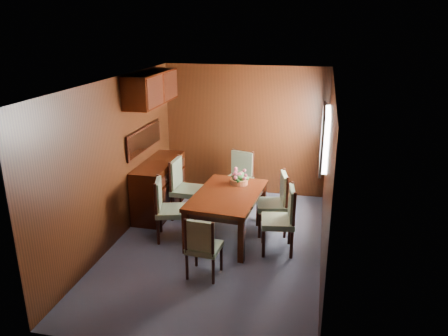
% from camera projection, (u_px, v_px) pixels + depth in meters
% --- Properties ---
extents(ground, '(4.50, 4.50, 0.00)m').
position_uv_depth(ground, '(216.00, 246.00, 6.42)').
color(ground, '#373B4C').
rests_on(ground, ground).
extents(room_shell, '(3.06, 4.52, 2.41)m').
position_uv_depth(room_shell, '(214.00, 133.00, 6.22)').
color(room_shell, black).
rests_on(room_shell, ground).
extents(sideboard, '(0.48, 1.40, 0.90)m').
position_uv_depth(sideboard, '(159.00, 187.00, 7.46)').
color(sideboard, black).
rests_on(sideboard, ground).
extents(dining_table, '(1.05, 1.56, 0.70)m').
position_uv_depth(dining_table, '(228.00, 199.00, 6.55)').
color(dining_table, black).
rests_on(dining_table, ground).
extents(chair_left_near, '(0.54, 0.55, 0.96)m').
position_uv_depth(chair_left_near, '(166.00, 206.00, 6.49)').
color(chair_left_near, black).
rests_on(chair_left_near, ground).
extents(chair_left_far, '(0.48, 0.49, 1.02)m').
position_uv_depth(chair_left_far, '(183.00, 185.00, 7.22)').
color(chair_left_far, black).
rests_on(chair_left_far, ground).
extents(chair_right_near, '(0.51, 0.53, 0.99)m').
position_uv_depth(chair_right_near, '(283.00, 216.00, 6.12)').
color(chair_right_near, black).
rests_on(chair_right_near, ground).
extents(chair_right_far, '(0.54, 0.55, 0.98)m').
position_uv_depth(chair_right_far, '(276.00, 199.00, 6.69)').
color(chair_right_far, black).
rests_on(chair_right_far, ground).
extents(chair_head, '(0.43, 0.42, 0.86)m').
position_uv_depth(chair_head, '(202.00, 244.00, 5.49)').
color(chair_head, black).
rests_on(chair_head, ground).
extents(chair_foot, '(0.56, 0.54, 0.96)m').
position_uv_depth(chair_foot, '(239.00, 175.00, 7.79)').
color(chair_foot, black).
rests_on(chair_foot, ground).
extents(flower_centerpiece, '(0.30, 0.30, 0.30)m').
position_uv_depth(flower_centerpiece, '(239.00, 176.00, 6.83)').
color(flower_centerpiece, '#AF6035').
rests_on(flower_centerpiece, dining_table).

